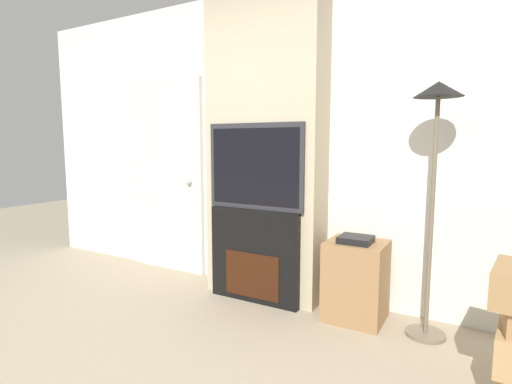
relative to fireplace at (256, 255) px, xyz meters
name	(u,v)px	position (x,y,z in m)	size (l,w,h in m)	color
wall_back	(276,143)	(0.00, 0.36, 0.95)	(6.00, 0.06, 2.70)	silver
chimney_breast	(266,143)	(0.00, 0.17, 0.95)	(1.03, 0.33, 2.70)	#BCAD8E
fireplace	(256,255)	(0.00, 0.00, 0.00)	(0.82, 0.15, 0.80)	black
television	(256,166)	(0.00, 0.00, 0.76)	(0.88, 0.07, 0.71)	#2D2D33
floor_lamp	(436,139)	(1.35, 0.04, 0.97)	(0.31, 0.31, 1.74)	#726651
media_stand	(356,280)	(0.84, 0.06, -0.08)	(0.43, 0.40, 0.66)	#997047
entry_door	(167,176)	(-1.26, 0.31, 0.60)	(0.93, 0.09, 2.00)	silver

